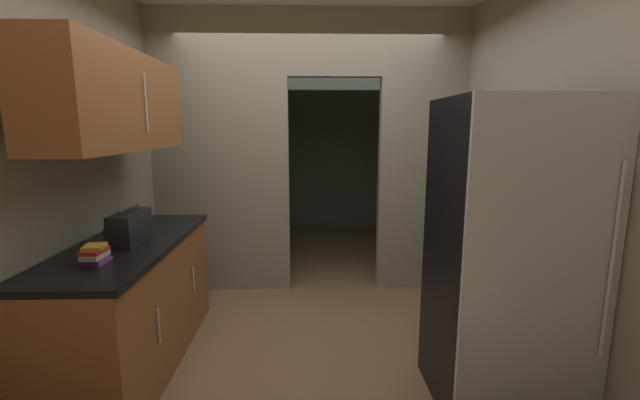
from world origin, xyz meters
The scene contains 10 objects.
ground centered at (0.00, 0.00, 0.00)m, with size 20.00×20.00×0.00m, color brown.
kitchen_partition centered at (-0.07, 1.24, 1.46)m, with size 3.07×0.12×2.74m.
adjoining_room_shell centered at (0.00, 3.00, 1.37)m, with size 3.07×2.62×2.74m.
kitchen_flank_left centered at (-1.59, -0.63, 1.37)m, with size 0.10×3.74×2.74m, color gray.
kitchen_flank_right centered at (1.59, -0.63, 1.37)m, with size 0.10×3.74×2.74m, color gray.
refrigerator centered at (1.14, -0.58, 0.90)m, with size 0.79×0.72×1.80m.
lower_cabinet_run centered at (-1.22, -0.14, 0.45)m, with size 0.63×1.70×0.89m.
upper_cabinet_counterside centered at (-1.22, -0.14, 1.80)m, with size 0.36×1.53×0.61m.
boombox centered at (-1.20, -0.16, 0.99)m, with size 0.16×0.37×0.23m.
book_stack centered at (-1.21, -0.59, 0.94)m, with size 0.12×0.17×0.11m.
Camera 1 is at (-0.01, -2.81, 1.64)m, focal length 22.85 mm.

